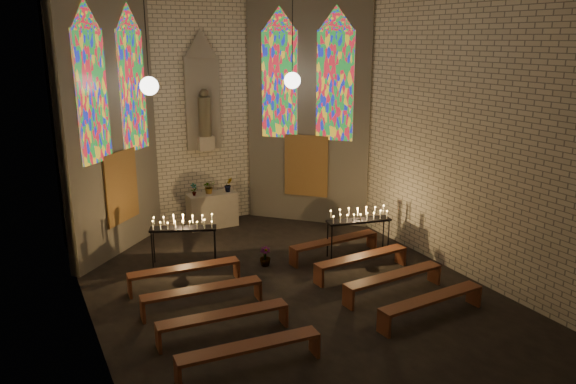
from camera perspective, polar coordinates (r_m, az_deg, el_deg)
The scene contains 17 objects.
floor at distance 11.86m, azimuth 1.37°, elevation -11.14°, with size 12.00×12.00×0.00m, color black.
room at distance 13.75m, azimuth -5.27°, elevation 8.74°, with size 8.22×12.43×7.00m.
altar at distance 16.34m, azimuth -7.71°, elevation -1.81°, with size 1.40×0.60×1.00m, color #B3A792.
flower_vase_left at distance 15.98m, azimuth -9.55°, elevation 0.27°, with size 0.19×0.13×0.36m, color #4C723F.
flower_vase_center at distance 16.13m, azimuth -8.03°, elevation 0.53°, with size 0.35×0.30×0.39m, color #4C723F.
flower_vase_right at distance 16.23m, azimuth -6.07°, elevation 0.75°, with size 0.23×0.19×0.42m, color #4C723F.
aisle_flower_pot at distance 13.54m, azimuth -2.34°, elevation -6.56°, with size 0.26×0.26×0.47m, color #4C723F.
votive_stand_left at distance 13.61m, azimuth -10.62°, elevation -3.33°, with size 1.60×0.92×1.15m.
votive_stand_right at distance 13.98m, azimuth 7.21°, elevation -2.55°, with size 1.65×0.69×1.18m.
pew_left_0 at distance 12.60m, azimuth -10.46°, elevation -7.85°, with size 2.45×0.50×0.47m.
pew_right_0 at distance 14.05m, azimuth 4.74°, elevation -5.13°, with size 2.45×0.50×0.47m.
pew_left_1 at distance 11.55m, azimuth -8.71°, elevation -10.00°, with size 2.45×0.50×0.47m.
pew_right_1 at distance 13.12m, azimuth 7.49°, elevation -6.75°, with size 2.45×0.50×0.47m.
pew_left_2 at distance 10.53m, azimuth -6.58°, elevation -12.56°, with size 2.45×0.50×0.47m.
pew_right_2 at distance 12.23m, azimuth 10.69°, elevation -8.59°, with size 2.45×0.50×0.47m.
pew_left_3 at distance 9.56m, azimuth -3.95°, elevation -15.63°, with size 2.45×0.50×0.47m.
pew_right_3 at distance 11.41m, azimuth 14.40°, elevation -10.67°, with size 2.45×0.50×0.47m.
Camera 1 is at (-5.05, -9.32, 5.31)m, focal length 35.00 mm.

